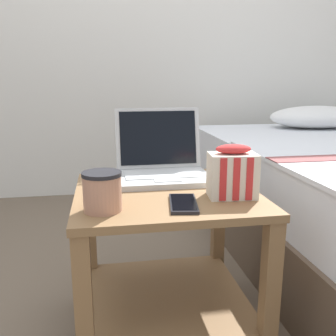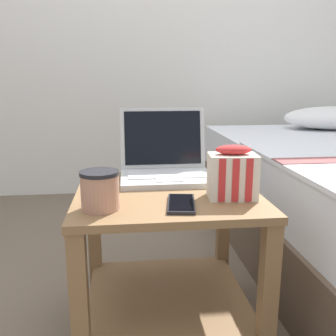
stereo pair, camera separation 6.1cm
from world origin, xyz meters
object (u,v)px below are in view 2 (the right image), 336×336
snack_bag (232,174)px  cell_phone (181,204)px  laptop (166,164)px  mug_front_left (100,188)px

snack_bag → cell_phone: size_ratio=0.94×
laptop → snack_bag: bearing=-57.1°
snack_bag → cell_phone: snack_bag is taller
laptop → cell_phone: size_ratio=1.89×
laptop → mug_front_left: size_ratio=2.16×
cell_phone → mug_front_left: bearing=-179.1°
snack_bag → cell_phone: bearing=-162.1°
laptop → cell_phone: bearing=-88.1°
laptop → mug_front_left: 0.37m
snack_bag → laptop: bearing=122.9°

